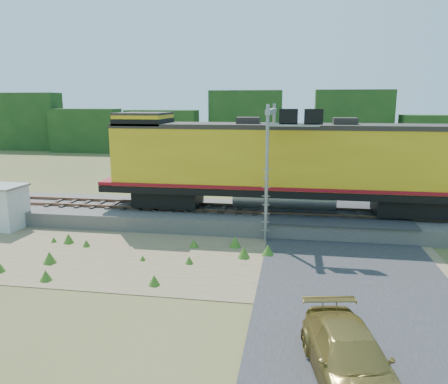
% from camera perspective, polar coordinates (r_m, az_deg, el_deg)
% --- Properties ---
extents(ground, '(140.00, 140.00, 0.00)m').
position_cam_1_polar(ground, '(18.68, -5.91, -8.94)').
color(ground, '#475123').
rests_on(ground, ground).
extents(ballast, '(70.00, 5.00, 0.80)m').
position_cam_1_polar(ballast, '(24.13, -2.20, -3.11)').
color(ballast, slate).
rests_on(ballast, ground).
extents(rails, '(70.00, 1.54, 0.16)m').
position_cam_1_polar(rails, '(24.01, -2.21, -2.01)').
color(rails, brown).
rests_on(rails, ballast).
extents(dirt_shoulder, '(26.00, 8.00, 0.03)m').
position_cam_1_polar(dirt_shoulder, '(19.72, -11.20, -7.94)').
color(dirt_shoulder, '#8C7754').
rests_on(dirt_shoulder, ground).
extents(road, '(7.00, 66.00, 0.86)m').
position_cam_1_polar(road, '(18.89, 15.95, -8.83)').
color(road, '#38383A').
rests_on(road, ground).
extents(tree_line_north, '(130.00, 3.00, 6.50)m').
position_cam_1_polar(tree_line_north, '(55.16, 4.48, 8.03)').
color(tree_line_north, '#1A3B15').
rests_on(tree_line_north, ground).
extents(weed_clumps, '(15.00, 6.20, 0.56)m').
position_cam_1_polar(weed_clumps, '(19.94, -15.68, -7.98)').
color(weed_clumps, '#3F7020').
rests_on(weed_clumps, ground).
extents(locomotive, '(19.55, 2.98, 5.04)m').
position_cam_1_polar(locomotive, '(23.07, 7.25, 3.84)').
color(locomotive, black).
rests_on(locomotive, rails).
extents(shed, '(2.02, 2.02, 2.31)m').
position_cam_1_polar(shed, '(25.56, -26.73, -1.76)').
color(shed, silver).
rests_on(shed, ground).
extents(signal_gantry, '(2.56, 6.20, 6.47)m').
position_cam_1_polar(signal_gantry, '(22.29, 6.89, 7.31)').
color(signal_gantry, gray).
rests_on(signal_gantry, ground).
extents(car, '(2.51, 4.56, 1.25)m').
position_cam_1_polar(car, '(11.42, 16.13, -20.15)').
color(car, olive).
rests_on(car, ground).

